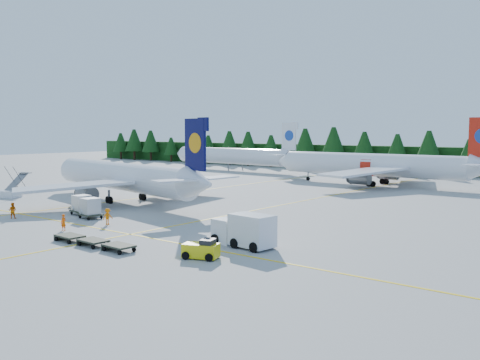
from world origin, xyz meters
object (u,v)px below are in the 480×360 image
Objects in this scene: service_truck at (243,230)px; baggage_tug at (202,249)px; airliner_navy at (119,177)px; airstairs at (9,192)px; airliner_red at (367,165)px.

baggage_tug is (0.22, -5.31, -0.69)m from service_truck.
airliner_navy is 6.27× the size of service_truck.
airstairs reaches higher than service_truck.
airstairs is 0.95× the size of service_truck.
service_truck is 2.01× the size of baggage_tug.
baggage_tug is at bearing -18.54° from airliner_navy.
airliner_navy is 36.69m from baggage_tug.
airliner_navy is 6.61× the size of airstairs.
airliner_navy reaches higher than baggage_tug.
service_truck reaches higher than baggage_tug.
baggage_tug is at bearing -81.25° from service_truck.
baggage_tug is (47.35, -9.94, -0.05)m from airstairs.
airliner_navy is 34.18m from service_truck.
service_truck is at bearing -74.25° from airliner_red.
service_truck is (31.78, -12.42, -1.92)m from airliner_navy.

